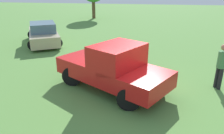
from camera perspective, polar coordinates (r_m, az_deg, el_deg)
ground_plane at (r=8.36m, az=3.65°, el=-6.14°), size 80.00×80.00×0.00m
pickup_truck at (r=8.03m, az=0.61°, el=0.05°), size 4.77×3.93×1.81m
sedan_near at (r=15.63m, az=-17.79°, el=8.39°), size 3.86×4.98×1.46m
person_bystander at (r=9.10m, az=27.01°, el=0.72°), size 0.42×0.42×1.78m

